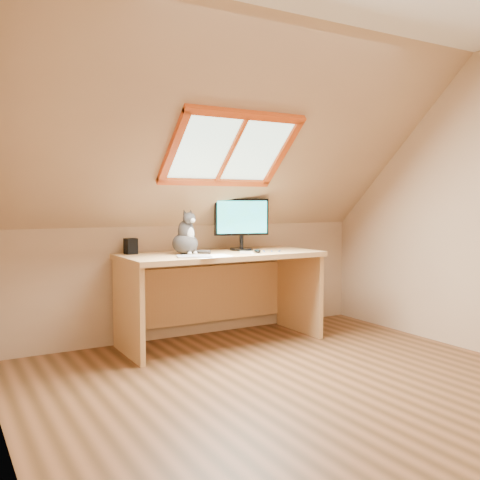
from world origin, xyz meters
TOP-DOWN VIEW (x-y plane):
  - ground at (0.00, 0.00)m, footprint 3.50×3.50m
  - room_shell at (0.00, -0.09)m, footprint 3.52×3.52m
  - desk at (0.09, 1.45)m, footprint 1.71×0.75m
  - monitor at (0.36, 1.48)m, footprint 0.50×0.21m
  - cat at (-0.23, 1.40)m, footprint 0.26×0.29m
  - desk_speaker at (-0.62, 1.63)m, footprint 0.10×0.10m
  - graphics_tablet at (-0.27, 1.15)m, footprint 0.31×0.27m
  - mouse at (0.35, 1.20)m, footprint 0.09×0.11m
  - papers at (-0.05, 1.12)m, footprint 0.33×0.27m
  - cables at (0.41, 1.26)m, footprint 0.51×0.26m

SIDE VIEW (x-z plane):
  - ground at x=0.00m, z-range 0.00..0.00m
  - desk at x=0.09m, z-range 0.16..0.94m
  - papers at x=-0.05m, z-range 0.78..0.78m
  - cables at x=0.41m, z-range 0.78..0.79m
  - graphics_tablet at x=-0.27m, z-range 0.78..0.79m
  - mouse at x=0.35m, z-range 0.78..0.81m
  - desk_speaker at x=-0.62m, z-range 0.78..0.91m
  - cat at x=-0.23m, z-range 0.72..1.10m
  - monitor at x=0.36m, z-range 0.81..1.28m
  - room_shell at x=0.00m, z-range 0.23..2.64m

